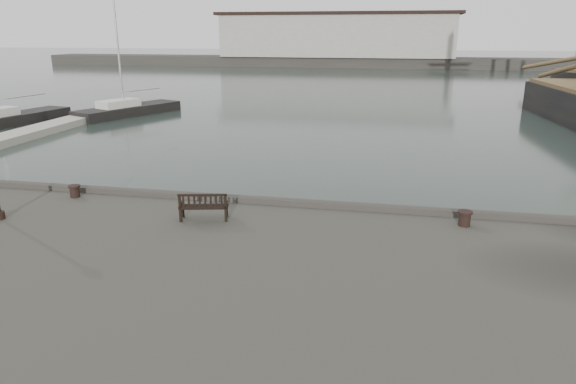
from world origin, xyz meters
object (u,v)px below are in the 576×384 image
bollard_right (465,218)px  yacht_d (129,112)px  bollard_left (75,191)px  bench (204,211)px  yacht_b (6,123)px

bollard_right → yacht_d: (-24.24, 25.89, -1.54)m
bollard_left → yacht_d: 28.40m
bench → yacht_d: 31.79m
bollard_right → yacht_b: (-30.84, 19.25, -1.53)m
yacht_d → bench: bearing=-34.7°
bollard_right → yacht_d: yacht_d is taller
yacht_d → bollard_right: bearing=-23.6°
bollard_right → yacht_d: size_ratio=0.04×
yacht_b → bench: bearing=-29.8°
yacht_b → bollard_left: bearing=-34.9°
bollard_right → bench: bearing=-172.2°
bollard_left → yacht_b: yacht_b is taller
bench → yacht_b: yacht_b is taller
bollard_left → bollard_right: bearing=-0.8°
bench → yacht_d: yacht_d is taller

